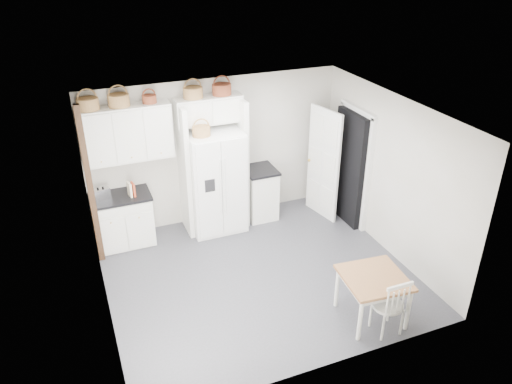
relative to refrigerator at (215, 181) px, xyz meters
name	(u,v)px	position (x,y,z in m)	size (l,w,h in m)	color
floor	(259,275)	(0.15, -1.62, -0.90)	(4.50, 4.50, 0.00)	#494A54
ceiling	(259,114)	(0.15, -1.62, 1.70)	(4.50, 4.50, 0.00)	white
wall_back	(216,151)	(0.15, 0.38, 0.40)	(4.50, 4.50, 0.00)	#B1AB98
wall_left	(97,233)	(-2.10, -1.62, 0.40)	(4.00, 4.00, 0.00)	#B1AB98
wall_right	(390,176)	(2.40, -1.62, 0.40)	(4.00, 4.00, 0.00)	#B1AB98
refrigerator	(215,181)	(0.00, 0.00, 0.00)	(0.94, 0.75, 1.81)	white
base_cab_left	(123,220)	(-1.61, 0.08, -0.47)	(0.93, 0.59, 0.86)	white
base_cab_right	(260,194)	(0.86, 0.08, -0.45)	(0.52, 0.63, 0.92)	white
dining_table	(372,297)	(1.21, -3.07, -0.56)	(0.82, 0.82, 0.68)	brown
windsor_chair	(388,305)	(1.25, -3.37, -0.48)	(0.41, 0.38, 0.84)	white
counter_left	(120,197)	(-1.61, 0.08, -0.02)	(0.97, 0.63, 0.04)	black
counter_right	(260,170)	(0.86, 0.08, 0.03)	(0.56, 0.67, 0.04)	black
toaster	(101,194)	(-1.89, 0.08, 0.09)	(0.26, 0.15, 0.18)	silver
cookbook_red	(133,189)	(-1.39, 0.00, 0.11)	(0.03, 0.15, 0.23)	#BA3E20
cookbook_cream	(130,190)	(-1.45, 0.00, 0.12)	(0.04, 0.16, 0.24)	beige
basket_upper_a	(88,104)	(-1.87, 0.21, 1.54)	(0.32, 0.32, 0.18)	brown
basket_upper_b	(119,100)	(-1.42, 0.21, 1.54)	(0.33, 0.33, 0.19)	brown
basket_upper_c	(149,99)	(-0.95, 0.21, 1.51)	(0.22, 0.22, 0.13)	#582313
basket_bridge_a	(193,93)	(-0.25, 0.21, 1.53)	(0.32, 0.32, 0.18)	brown
basket_bridge_b	(222,89)	(0.24, 0.21, 1.54)	(0.32, 0.32, 0.18)	#582313
basket_fridge_a	(201,131)	(-0.23, -0.10, 0.98)	(0.30, 0.30, 0.16)	brown
upper_cabinet	(127,134)	(-1.35, 0.21, 1.00)	(1.40, 0.34, 0.90)	white
bridge_cabinet	(209,110)	(0.00, 0.21, 1.22)	(1.12, 0.34, 0.45)	white
fridge_panel_left	(184,171)	(-0.51, 0.08, 0.25)	(0.08, 0.60, 2.30)	white
fridge_panel_right	(241,162)	(0.51, 0.08, 0.25)	(0.08, 0.60, 2.30)	white
trim_post	(90,188)	(-2.05, -0.27, 0.40)	(0.09, 0.09, 2.60)	black
doorway_void	(350,168)	(2.31, -0.62, 0.12)	(0.18, 0.85, 2.05)	black
door_slab	(323,164)	(1.95, -0.28, 0.12)	(0.80, 0.04, 2.05)	white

